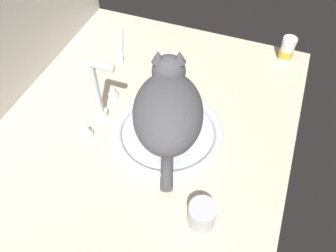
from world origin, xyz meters
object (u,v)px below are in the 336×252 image
(cat, at_px, (168,106))
(metal_jar, at_px, (202,215))
(toothbrush, at_px, (122,45))
(faucet, at_px, (99,97))
(pill_bottle, at_px, (287,50))
(sink_basin, at_px, (168,132))

(cat, relative_size, metal_jar, 5.20)
(cat, relative_size, toothbrush, 2.01)
(metal_jar, xyz_separation_m, toothbrush, (0.54, 0.47, -0.03))
(faucet, xyz_separation_m, pill_bottle, (0.46, -0.47, -0.04))
(pill_bottle, distance_m, toothbrush, 0.58)
(faucet, bearing_deg, sink_basin, -90.00)
(cat, bearing_deg, metal_jar, -143.98)
(toothbrush, bearing_deg, sink_basin, -137.34)
(metal_jar, bearing_deg, cat, 36.02)
(pill_bottle, relative_size, toothbrush, 0.50)
(faucet, distance_m, toothbrush, 0.35)
(sink_basin, height_order, toothbrush, sink_basin)
(sink_basin, distance_m, faucet, 0.22)
(sink_basin, relative_size, metal_jar, 4.62)
(pill_bottle, xyz_separation_m, toothbrush, (-0.13, 0.56, -0.04))
(cat, height_order, pill_bottle, cat)
(sink_basin, distance_m, cat, 0.09)
(cat, bearing_deg, faucet, 94.59)
(cat, bearing_deg, pill_bottle, -31.62)
(sink_basin, xyz_separation_m, toothbrush, (0.32, 0.30, -0.01))
(metal_jar, bearing_deg, pill_bottle, -8.31)
(metal_jar, bearing_deg, faucet, 59.58)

